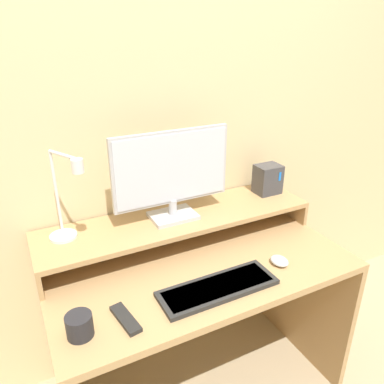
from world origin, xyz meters
name	(u,v)px	position (x,y,z in m)	size (l,w,h in m)	color
wall_back	(159,119)	(0.00, 0.73, 1.25)	(6.00, 0.05, 2.50)	beige
desk	(198,300)	(0.00, 0.35, 0.52)	(1.25, 0.69, 0.73)	tan
monitor_shelf	(179,220)	(0.00, 0.53, 0.83)	(1.25, 0.32, 0.12)	tan
monitor	(172,173)	(-0.03, 0.54, 1.06)	(0.52, 0.15, 0.39)	#BCBCC1
desk_lamp	(66,205)	(-0.47, 0.54, 1.01)	(0.14, 0.21, 0.37)	silver
router_dock	(268,179)	(0.51, 0.57, 0.92)	(0.13, 0.10, 0.15)	#3D3D42
keyboard	(218,288)	(-0.02, 0.14, 0.74)	(0.46, 0.15, 0.02)	#282828
mouse	(279,261)	(0.29, 0.17, 0.74)	(0.07, 0.08, 0.03)	silver
remote_control	(125,319)	(-0.38, 0.15, 0.73)	(0.07, 0.16, 0.02)	black
mug	(79,326)	(-0.53, 0.15, 0.77)	(0.09, 0.09, 0.08)	#232328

